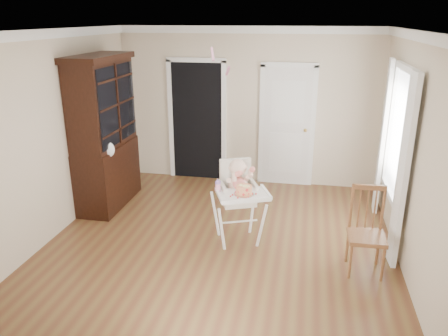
% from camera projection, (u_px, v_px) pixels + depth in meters
% --- Properties ---
extents(floor, '(5.00, 5.00, 0.00)m').
position_uv_depth(floor, '(218.00, 246.00, 5.72)').
color(floor, brown).
rests_on(floor, ground).
extents(ceiling, '(5.00, 5.00, 0.00)m').
position_uv_depth(ceiling, '(217.00, 30.00, 4.83)').
color(ceiling, white).
rests_on(ceiling, wall_back).
extents(wall_back, '(4.50, 0.00, 4.50)m').
position_uv_depth(wall_back, '(247.00, 107.00, 7.59)').
color(wall_back, beige).
rests_on(wall_back, floor).
extents(wall_left, '(0.00, 5.00, 5.00)m').
position_uv_depth(wall_left, '(49.00, 138.00, 5.68)').
color(wall_left, beige).
rests_on(wall_left, floor).
extents(wall_right, '(0.00, 5.00, 5.00)m').
position_uv_depth(wall_right, '(415.00, 158.00, 4.87)').
color(wall_right, beige).
rests_on(wall_right, floor).
extents(crown_molding, '(4.50, 5.00, 0.12)m').
position_uv_depth(crown_molding, '(217.00, 36.00, 4.85)').
color(crown_molding, white).
rests_on(crown_molding, ceiling).
extents(doorway, '(1.06, 0.05, 2.22)m').
position_uv_depth(doorway, '(197.00, 119.00, 7.82)').
color(doorway, black).
rests_on(doorway, wall_back).
extents(closet_door, '(0.96, 0.09, 2.13)m').
position_uv_depth(closet_door, '(287.00, 128.00, 7.55)').
color(closet_door, white).
rests_on(closet_door, wall_back).
extents(window_right, '(0.13, 1.84, 2.30)m').
position_uv_depth(window_right, '(395.00, 144.00, 5.64)').
color(window_right, white).
rests_on(window_right, wall_right).
extents(high_chair, '(0.88, 0.97, 1.12)m').
position_uv_depth(high_chair, '(238.00, 193.00, 5.63)').
color(high_chair, white).
rests_on(high_chair, floor).
extents(baby, '(0.38, 0.29, 0.53)m').
position_uv_depth(baby, '(238.00, 179.00, 5.60)').
color(baby, beige).
rests_on(baby, high_chair).
extents(cake, '(0.26, 0.26, 0.12)m').
position_uv_depth(cake, '(244.00, 190.00, 5.34)').
color(cake, silver).
rests_on(cake, high_chair).
extents(sippy_cup, '(0.07, 0.07, 0.17)m').
position_uv_depth(sippy_cup, '(218.00, 186.00, 5.43)').
color(sippy_cup, pink).
rests_on(sippy_cup, high_chair).
extents(china_cabinet, '(0.61, 1.38, 2.33)m').
position_uv_depth(china_cabinet, '(104.00, 133.00, 6.65)').
color(china_cabinet, black).
rests_on(china_cabinet, floor).
extents(dining_chair, '(0.42, 0.42, 1.02)m').
position_uv_depth(dining_chair, '(366.00, 234.00, 5.04)').
color(dining_chair, brown).
rests_on(dining_chair, floor).
extents(streamer, '(0.16, 0.48, 0.15)m').
position_uv_depth(streamer, '(212.00, 54.00, 5.95)').
color(streamer, pink).
rests_on(streamer, ceiling).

